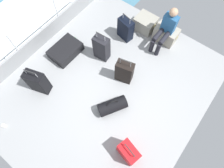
{
  "coord_description": "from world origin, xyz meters",
  "views": [
    {
      "loc": [
        1.26,
        -1.43,
        4.27
      ],
      "look_at": [
        0.12,
        0.05,
        0.25
      ],
      "focal_mm": 30.69,
      "sensor_mm": 36.0,
      "label": 1
    }
  ],
  "objects_px": {
    "suitcase_3": "(125,29)",
    "suitcase_5": "(124,72)",
    "cargo_crate_1": "(166,34)",
    "paper_cup": "(4,126)",
    "passenger_seated": "(166,29)",
    "suitcase_2": "(38,82)",
    "duffel_bag": "(112,106)",
    "cargo_crate_0": "(145,23)",
    "suitcase_4": "(128,152)",
    "suitcase_0": "(66,50)",
    "suitcase_1": "(102,48)"
  },
  "relations": [
    {
      "from": "suitcase_3",
      "to": "suitcase_5",
      "type": "distance_m",
      "value": 1.3
    },
    {
      "from": "cargo_crate_1",
      "to": "paper_cup",
      "type": "relative_size",
      "value": 6.31
    },
    {
      "from": "passenger_seated",
      "to": "suitcase_2",
      "type": "distance_m",
      "value": 3.31
    },
    {
      "from": "suitcase_5",
      "to": "duffel_bag",
      "type": "height_order",
      "value": "suitcase_5"
    },
    {
      "from": "suitcase_2",
      "to": "cargo_crate_0",
      "type": "bearing_deg",
      "value": 73.29
    },
    {
      "from": "passenger_seated",
      "to": "suitcase_4",
      "type": "relative_size",
      "value": 1.75
    },
    {
      "from": "passenger_seated",
      "to": "suitcase_5",
      "type": "xyz_separation_m",
      "value": [
        -0.17,
        -1.47,
        -0.26
      ]
    },
    {
      "from": "paper_cup",
      "to": "suitcase_0",
      "type": "bearing_deg",
      "value": 96.39
    },
    {
      "from": "suitcase_1",
      "to": "duffel_bag",
      "type": "relative_size",
      "value": 1.25
    },
    {
      "from": "suitcase_2",
      "to": "suitcase_3",
      "type": "height_order",
      "value": "suitcase_2"
    },
    {
      "from": "cargo_crate_1",
      "to": "suitcase_3",
      "type": "relative_size",
      "value": 0.82
    },
    {
      "from": "suitcase_2",
      "to": "paper_cup",
      "type": "bearing_deg",
      "value": -89.3
    },
    {
      "from": "cargo_crate_0",
      "to": "suitcase_5",
      "type": "height_order",
      "value": "suitcase_5"
    },
    {
      "from": "suitcase_5",
      "to": "cargo_crate_0",
      "type": "bearing_deg",
      "value": 106.12
    },
    {
      "from": "paper_cup",
      "to": "suitcase_1",
      "type": "bearing_deg",
      "value": 78.63
    },
    {
      "from": "cargo_crate_0",
      "to": "suitcase_3",
      "type": "bearing_deg",
      "value": -113.79
    },
    {
      "from": "suitcase_3",
      "to": "suitcase_5",
      "type": "xyz_separation_m",
      "value": [
        0.74,
        -1.07,
        0.02
      ]
    },
    {
      "from": "cargo_crate_0",
      "to": "passenger_seated",
      "type": "height_order",
      "value": "passenger_seated"
    },
    {
      "from": "suitcase_0",
      "to": "suitcase_2",
      "type": "distance_m",
      "value": 1.15
    },
    {
      "from": "suitcase_0",
      "to": "suitcase_5",
      "type": "xyz_separation_m",
      "value": [
        1.65,
        0.33,
        0.21
      ]
    },
    {
      "from": "suitcase_0",
      "to": "suitcase_5",
      "type": "distance_m",
      "value": 1.69
    },
    {
      "from": "passenger_seated",
      "to": "suitcase_2",
      "type": "bearing_deg",
      "value": -118.57
    },
    {
      "from": "suitcase_2",
      "to": "suitcase_3",
      "type": "distance_m",
      "value": 2.58
    },
    {
      "from": "passenger_seated",
      "to": "suitcase_4",
      "type": "bearing_deg",
      "value": -71.77
    },
    {
      "from": "cargo_crate_0",
      "to": "suitcase_0",
      "type": "height_order",
      "value": "cargo_crate_0"
    },
    {
      "from": "suitcase_0",
      "to": "suitcase_3",
      "type": "relative_size",
      "value": 1.08
    },
    {
      "from": "suitcase_4",
      "to": "duffel_bag",
      "type": "distance_m",
      "value": 1.05
    },
    {
      "from": "cargo_crate_0",
      "to": "paper_cup",
      "type": "bearing_deg",
      "value": -102.12
    },
    {
      "from": "passenger_seated",
      "to": "paper_cup",
      "type": "xyz_separation_m",
      "value": [
        -1.56,
        -4.06,
        -0.54
      ]
    },
    {
      "from": "passenger_seated",
      "to": "paper_cup",
      "type": "relative_size",
      "value": 11.15
    },
    {
      "from": "passenger_seated",
      "to": "suitcase_3",
      "type": "distance_m",
      "value": 1.04
    },
    {
      "from": "cargo_crate_1",
      "to": "suitcase_5",
      "type": "xyz_separation_m",
      "value": [
        -0.17,
        -1.66,
        0.12
      ]
    },
    {
      "from": "cargo_crate_1",
      "to": "passenger_seated",
      "type": "bearing_deg",
      "value": -90.0
    },
    {
      "from": "cargo_crate_0",
      "to": "suitcase_2",
      "type": "xyz_separation_m",
      "value": [
        -0.93,
        -3.09,
        0.15
      ]
    },
    {
      "from": "cargo_crate_1",
      "to": "suitcase_3",
      "type": "xyz_separation_m",
      "value": [
        -0.91,
        -0.59,
        0.1
      ]
    },
    {
      "from": "suitcase_0",
      "to": "suitcase_3",
      "type": "height_order",
      "value": "suitcase_3"
    },
    {
      "from": "suitcase_2",
      "to": "duffel_bag",
      "type": "height_order",
      "value": "suitcase_2"
    },
    {
      "from": "cargo_crate_1",
      "to": "suitcase_2",
      "type": "bearing_deg",
      "value": -117.1
    },
    {
      "from": "suitcase_1",
      "to": "duffel_bag",
      "type": "distance_m",
      "value": 1.48
    },
    {
      "from": "suitcase_2",
      "to": "suitcase_0",
      "type": "bearing_deg",
      "value": 102.26
    },
    {
      "from": "cargo_crate_0",
      "to": "suitcase_3",
      "type": "relative_size",
      "value": 0.76
    },
    {
      "from": "suitcase_4",
      "to": "suitcase_1",
      "type": "bearing_deg",
      "value": 141.04
    },
    {
      "from": "suitcase_0",
      "to": "suitcase_1",
      "type": "height_order",
      "value": "suitcase_1"
    },
    {
      "from": "paper_cup",
      "to": "suitcase_4",
      "type": "bearing_deg",
      "value": 25.59
    },
    {
      "from": "passenger_seated",
      "to": "suitcase_5",
      "type": "distance_m",
      "value": 1.5
    },
    {
      "from": "suitcase_2",
      "to": "paper_cup",
      "type": "distance_m",
      "value": 1.2
    },
    {
      "from": "suitcase_2",
      "to": "suitcase_3",
      "type": "xyz_separation_m",
      "value": [
        0.67,
        2.5,
        -0.04
      ]
    },
    {
      "from": "cargo_crate_0",
      "to": "suitcase_5",
      "type": "distance_m",
      "value": 1.73
    },
    {
      "from": "cargo_crate_1",
      "to": "duffel_bag",
      "type": "bearing_deg",
      "value": -88.08
    },
    {
      "from": "suitcase_0",
      "to": "duffel_bag",
      "type": "bearing_deg",
      "value": -13.72
    }
  ]
}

